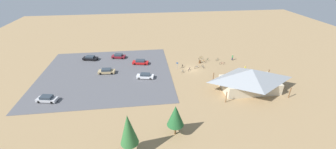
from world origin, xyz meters
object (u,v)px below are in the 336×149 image
pine_west (128,129)px  bicycle_orange_yard_left (204,61)px  bicycle_blue_lone_west (197,67)px  bicycle_silver_by_bin (203,67)px  car_silver_near_entry (47,99)px  visitor_near_lot (245,68)px  bicycle_green_near_porch (207,60)px  trash_bin (200,62)px  visitor_by_pavilion (232,57)px  bicycle_red_edge_north (222,63)px  car_black_end_stall (90,58)px  car_red_far_end (140,62)px  bicycle_yellow_lone_east (200,58)px  bicycle_white_edge_south (183,71)px  bicycle_teal_near_sign (217,59)px  bicycle_black_yard_front (182,66)px  lot_sign (177,65)px  car_maroon_front_row (119,56)px  pine_far_east (176,116)px  car_tan_mid_lot (107,71)px  car_white_aisle_side (145,76)px  bicycle_purple_front_row (189,69)px  bike_pavilion (250,78)px

pine_west → bicycle_orange_yard_left: (-21.56, -33.62, -4.63)m
bicycle_blue_lone_west → bicycle_silver_by_bin: bearing=-174.6°
car_silver_near_entry → visitor_near_lot: bearing=-170.0°
bicycle_green_near_porch → bicycle_silver_by_bin: bicycle_green_near_porch is taller
trash_bin → pine_west: 39.11m
visitor_by_pavilion → car_silver_near_entry: bearing=18.7°
bicycle_red_edge_north → visitor_by_pavilion: (-4.19, -2.69, 0.62)m
bicycle_orange_yard_left → car_black_end_stall: 35.72m
pine_west → car_red_far_end: pine_west is taller
pine_west → bicycle_blue_lone_west: (-18.37, -29.69, -4.62)m
bicycle_yellow_lone_east → car_red_far_end: car_red_far_end is taller
bicycle_yellow_lone_east → car_silver_near_entry: (40.13, 19.03, 0.36)m
bicycle_red_edge_north → bicycle_white_edge_south: bearing=16.3°
car_black_end_stall → bicycle_orange_yard_left: bearing=170.0°
trash_bin → visitor_near_lot: visitor_near_lot is taller
bicycle_teal_near_sign → car_red_far_end: bearing=-0.6°
bicycle_silver_by_bin → bicycle_orange_yard_left: size_ratio=1.13×
bicycle_black_yard_front → visitor_by_pavilion: (-16.67, -3.13, 0.59)m
lot_sign → car_maroon_front_row: (17.50, -10.29, -0.66)m
trash_bin → bicycle_orange_yard_left: bearing=-161.6°
bicycle_red_edge_north → car_black_end_stall: bearing=-11.7°
pine_far_east → car_tan_mid_lot: (15.23, -26.19, -3.43)m
lot_sign → bicycle_green_near_porch: bearing=-156.2°
bicycle_green_near_porch → car_silver_near_entry: 45.28m
lot_sign → bicycle_yellow_lone_east: (-8.65, -6.35, -1.02)m
bicycle_yellow_lone_east → car_white_aisle_side: car_white_aisle_side is taller
bicycle_purple_front_row → bicycle_white_edge_south: bearing=24.8°
pine_far_east → bicycle_orange_yard_left: bearing=-114.4°
bicycle_purple_front_row → car_tan_mid_lot: 23.31m
bicycle_white_edge_south → car_maroon_front_row: size_ratio=0.34×
visitor_near_lot → bicycle_orange_yard_left: bearing=-36.5°
bicycle_yellow_lone_east → bicycle_red_edge_north: (-5.54, 4.87, -0.03)m
bicycle_orange_yard_left → bicycle_purple_front_row: bicycle_orange_yard_left is taller
pine_west → car_silver_near_entry: size_ratio=1.65×
trash_bin → bicycle_yellow_lone_east: size_ratio=0.58×
bicycle_yellow_lone_east → visitor_near_lot: (-10.30, 10.10, 0.50)m
bike_pavilion → visitor_by_pavilion: bike_pavilion is taller
bicycle_teal_near_sign → car_maroon_front_row: car_maroon_front_row is taller
bicycle_white_edge_south → bicycle_silver_by_bin: bearing=-160.5°
bicycle_teal_near_sign → car_white_aisle_side: size_ratio=0.29×
car_black_end_stall → bicycle_green_near_porch: bearing=171.8°
pine_far_east → car_tan_mid_lot: size_ratio=1.33×
trash_bin → car_maroon_front_row: (25.08, -7.06, 0.30)m
pine_far_east → car_black_end_stall: (21.48, -36.34, -3.42)m
trash_bin → car_red_far_end: bearing=-4.6°
bicycle_silver_by_bin → bicycle_orange_yard_left: bicycle_orange_yard_left is taller
car_black_end_stall → visitor_by_pavilion: 44.99m
bicycle_red_edge_north → car_red_far_end: size_ratio=0.35×
bicycle_orange_yard_left → car_silver_near_entry: car_silver_near_entry is taller
car_silver_near_entry → car_white_aisle_side: bearing=-159.7°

